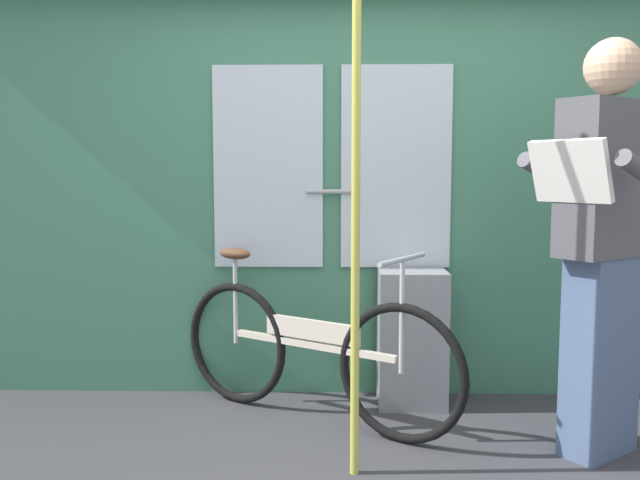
% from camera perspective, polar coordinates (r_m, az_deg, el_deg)
% --- Properties ---
extents(train_door_wall, '(4.99, 0.28, 2.24)m').
position_cam_1_polar(train_door_wall, '(3.72, 4.01, 4.59)').
color(train_door_wall, '#427F60').
rests_on(train_door_wall, ground_plane).
extents(bicycle_near_door, '(1.42, 0.91, 0.87)m').
position_cam_1_polar(bicycle_near_door, '(3.38, -0.83, -9.50)').
color(bicycle_near_door, black).
rests_on(bicycle_near_door, ground_plane).
extents(passenger_reading_newspaper, '(0.65, 0.61, 1.81)m').
position_cam_1_polar(passenger_reading_newspaper, '(3.13, 23.12, 0.09)').
color(passenger_reading_newspaper, slate).
rests_on(passenger_reading_newspaper, ground_plane).
extents(trash_bin_by_wall, '(0.36, 0.28, 0.73)m').
position_cam_1_polar(trash_bin_by_wall, '(3.64, 7.85, -8.30)').
color(trash_bin_by_wall, gray).
rests_on(trash_bin_by_wall, ground_plane).
extents(handrail_pole, '(0.04, 0.04, 2.20)m').
position_cam_1_polar(handrail_pole, '(2.67, 3.06, 2.62)').
color(handrail_pole, '#C6C14C').
rests_on(handrail_pole, ground_plane).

